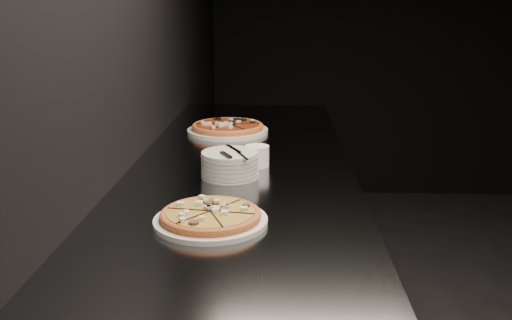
{
  "coord_description": "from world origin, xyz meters",
  "views": [
    {
      "loc": [
        -2.0,
        -1.82,
        1.45
      ],
      "look_at": [
        -2.08,
        0.01,
        0.94
      ],
      "focal_mm": 40.0,
      "sensor_mm": 36.0,
      "label": 1
    }
  ],
  "objects_px": {
    "counter": "(242,292)",
    "ramekin": "(257,155)",
    "pizza_tomato": "(228,128)",
    "pizza_mushroom": "(211,217)",
    "plate_stack": "(230,164)",
    "cutlery": "(232,152)"
  },
  "relations": [
    {
      "from": "counter",
      "to": "ramekin",
      "type": "relative_size",
      "value": 30.19
    },
    {
      "from": "pizza_tomato",
      "to": "ramekin",
      "type": "relative_size",
      "value": 4.23
    },
    {
      "from": "pizza_mushroom",
      "to": "ramekin",
      "type": "bearing_deg",
      "value": 79.69
    },
    {
      "from": "plate_stack",
      "to": "cutlery",
      "type": "relative_size",
      "value": 0.95
    },
    {
      "from": "pizza_tomato",
      "to": "ramekin",
      "type": "xyz_separation_m",
      "value": [
        0.14,
        -0.51,
        0.02
      ]
    },
    {
      "from": "ramekin",
      "to": "cutlery",
      "type": "bearing_deg",
      "value": -118.49
    },
    {
      "from": "plate_stack",
      "to": "cutlery",
      "type": "height_order",
      "value": "cutlery"
    },
    {
      "from": "plate_stack",
      "to": "cutlery",
      "type": "xyz_separation_m",
      "value": [
        0.01,
        -0.01,
        0.04
      ]
    },
    {
      "from": "counter",
      "to": "ramekin",
      "type": "height_order",
      "value": "ramekin"
    },
    {
      "from": "pizza_tomato",
      "to": "ramekin",
      "type": "distance_m",
      "value": 0.53
    },
    {
      "from": "plate_stack",
      "to": "counter",
      "type": "bearing_deg",
      "value": 74.64
    },
    {
      "from": "pizza_tomato",
      "to": "cutlery",
      "type": "height_order",
      "value": "cutlery"
    },
    {
      "from": "pizza_tomato",
      "to": "ramekin",
      "type": "bearing_deg",
      "value": -74.12
    },
    {
      "from": "pizza_tomato",
      "to": "plate_stack",
      "type": "bearing_deg",
      "value": -84.22
    },
    {
      "from": "counter",
      "to": "cutlery",
      "type": "height_order",
      "value": "cutlery"
    },
    {
      "from": "pizza_mushroom",
      "to": "cutlery",
      "type": "height_order",
      "value": "cutlery"
    },
    {
      "from": "cutlery",
      "to": "ramekin",
      "type": "xyz_separation_m",
      "value": [
        0.07,
        0.14,
        -0.05
      ]
    },
    {
      "from": "pizza_mushroom",
      "to": "ramekin",
      "type": "relative_size",
      "value": 3.56
    },
    {
      "from": "counter",
      "to": "pizza_mushroom",
      "type": "distance_m",
      "value": 0.69
    },
    {
      "from": "counter",
      "to": "cutlery",
      "type": "relative_size",
      "value": 12.95
    },
    {
      "from": "pizza_mushroom",
      "to": "ramekin",
      "type": "distance_m",
      "value": 0.53
    },
    {
      "from": "pizza_tomato",
      "to": "counter",
      "type": "bearing_deg",
      "value": -80.19
    }
  ]
}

